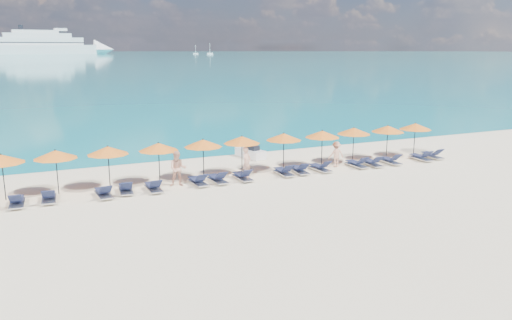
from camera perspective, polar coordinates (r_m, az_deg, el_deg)
name	(u,v)px	position (r m, az deg, el deg)	size (l,w,h in m)	color
ground	(281,196)	(24.52, 2.85, -4.15)	(1400.00, 1400.00, 0.00)	beige
sea	(40,54)	(681.05, -23.46, 11.09)	(1600.00, 1300.00, 0.01)	#1FA9B2
cruise_ship	(54,45)	(615.20, -22.10, 12.04)	(135.48, 33.49, 37.33)	silver
sailboat_near	(196,53)	(586.92, -6.91, 12.03)	(5.57, 1.86, 10.20)	silver
sailboat_far	(210,53)	(560.17, -5.29, 12.06)	(6.64, 2.21, 12.17)	silver
jetski	(251,153)	(32.90, -0.60, 0.86)	(1.40, 2.51, 0.84)	silver
beachgoer_a	(247,163)	(27.65, -1.09, -0.31)	(0.64, 0.42, 1.76)	#DC9E81
beachgoer_b	(178,169)	(26.33, -8.92, -0.99)	(0.91, 0.52, 1.87)	#DC9E81
beachgoer_c	(336,154)	(30.72, 9.15, 0.67)	(1.01, 0.47, 1.56)	#DC9E81
umbrella_0	(1,159)	(26.22, -27.09, 0.11)	(2.10, 2.10, 2.28)	black
umbrella_1	(55,154)	(26.22, -21.95, 0.59)	(2.10, 2.10, 2.28)	black
umbrella_2	(108,150)	(26.38, -16.58, 1.06)	(2.10, 2.10, 2.28)	black
umbrella_3	(158,147)	(26.69, -11.09, 1.48)	(2.10, 2.10, 2.28)	black
umbrella_4	(203,143)	(27.35, -6.07, 1.92)	(2.10, 2.10, 2.28)	black
umbrella_5	(242,140)	(28.21, -1.63, 2.32)	(2.10, 2.10, 2.28)	black
umbrella_6	(284,137)	(29.20, 3.19, 2.66)	(2.10, 2.10, 2.28)	black
umbrella_7	(322,134)	(30.36, 7.59, 2.95)	(2.10, 2.10, 2.28)	black
umbrella_8	(354,131)	(31.84, 11.12, 3.28)	(2.10, 2.10, 2.28)	black
umbrella_9	(388,129)	(33.17, 14.83, 3.46)	(2.10, 2.10, 2.28)	black
umbrella_10	(415,126)	(34.71, 17.76, 3.68)	(2.10, 2.10, 2.28)	black
lounger_1	(17,202)	(25.36, -25.67, -4.30)	(0.68, 1.72, 0.66)	silver
lounger_2	(49,197)	(25.47, -22.60, -3.94)	(0.71, 1.73, 0.66)	silver
lounger_3	(104,193)	(25.34, -17.01, -3.59)	(0.75, 1.74, 0.66)	silver
lounger_4	(126,189)	(25.74, -14.66, -3.19)	(0.76, 1.74, 0.66)	silver
lounger_5	(154,187)	(25.76, -11.63, -3.02)	(0.67, 1.72, 0.66)	silver
lounger_6	(198,181)	(26.52, -6.65, -2.39)	(0.74, 1.74, 0.66)	silver
lounger_7	(218,179)	(26.87, -4.41, -2.14)	(0.72, 1.74, 0.66)	silver
lounger_8	(243,176)	(27.32, -1.53, -1.86)	(0.66, 1.71, 0.66)	silver
lounger_9	(284,171)	(28.37, 3.20, -1.32)	(0.64, 1.71, 0.66)	silver
lounger_10	(300,170)	(28.87, 5.02, -1.10)	(0.77, 1.75, 0.66)	silver
lounger_11	(320,167)	(29.51, 7.36, -0.85)	(0.75, 1.74, 0.66)	silver
lounger_12	(357,164)	(30.84, 11.46, -0.42)	(0.69, 1.72, 0.66)	silver
lounger_13	(372,162)	(31.36, 13.15, -0.28)	(0.71, 1.73, 0.66)	silver
lounger_14	(390,160)	(32.24, 15.12, -0.04)	(0.66, 1.71, 0.66)	silver
lounger_15	(421,157)	(33.78, 18.34, 0.32)	(0.65, 1.71, 0.66)	silver
lounger_16	(432,155)	(34.68, 19.49, 0.55)	(0.71, 1.73, 0.66)	silver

